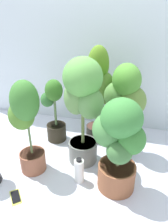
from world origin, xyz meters
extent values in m
plane|color=silver|center=(0.00, 0.00, 0.00)|extent=(8.00, 8.00, 0.00)
cube|color=silver|center=(0.00, 0.86, 1.00)|extent=(3.20, 0.01, 2.00)
cylinder|color=#965636|center=(0.35, -0.13, 0.10)|extent=(0.28, 0.28, 0.20)
cylinder|color=#45321A|center=(0.35, -0.13, 0.19)|extent=(0.26, 0.26, 0.02)
cylinder|color=#68714A|center=(0.35, -0.13, 0.42)|extent=(0.02, 0.02, 0.44)
ellipsoid|color=#3D863C|center=(0.35, -0.13, 0.59)|extent=(0.38, 0.38, 0.27)
ellipsoid|color=#4A8945|center=(0.27, -0.11, 0.47)|extent=(0.32, 0.32, 0.24)
ellipsoid|color=#3A7F35|center=(0.42, -0.15, 0.45)|extent=(0.25, 0.26, 0.21)
ellipsoid|color=#41733B|center=(0.36, -0.20, 0.37)|extent=(0.20, 0.20, 0.17)
cylinder|color=#99583E|center=(-0.35, -0.12, 0.08)|extent=(0.21, 0.21, 0.17)
cylinder|color=#422F1F|center=(-0.35, -0.12, 0.16)|extent=(0.19, 0.19, 0.02)
cylinder|color=#5D7746|center=(-0.35, -0.12, 0.43)|extent=(0.02, 0.02, 0.52)
ellipsoid|color=#3C7A30|center=(-0.35, -0.12, 0.63)|extent=(0.31, 0.31, 0.31)
ellipsoid|color=#52872E|center=(-0.41, -0.09, 0.49)|extent=(0.27, 0.26, 0.24)
cylinder|color=black|center=(0.33, 0.35, 0.09)|extent=(0.23, 0.23, 0.18)
cylinder|color=#3E2C1F|center=(0.33, 0.35, 0.18)|extent=(0.22, 0.22, 0.02)
cylinder|color=#5B7A43|center=(0.33, 0.35, 0.48)|extent=(0.02, 0.02, 0.59)
ellipsoid|color=#509534|center=(0.33, 0.35, 0.70)|extent=(0.34, 0.35, 0.28)
ellipsoid|color=#588D42|center=(0.25, 0.37, 0.55)|extent=(0.25, 0.25, 0.24)
ellipsoid|color=olive|center=(0.41, 0.33, 0.53)|extent=(0.29, 0.29, 0.27)
cylinder|color=#2C2619|center=(-0.33, 0.36, 0.09)|extent=(0.20, 0.20, 0.17)
cylinder|color=#3C2B19|center=(-0.33, 0.36, 0.17)|extent=(0.18, 0.18, 0.02)
cylinder|color=#577345|center=(-0.33, 0.36, 0.39)|extent=(0.02, 0.02, 0.42)
ellipsoid|color=#356E24|center=(-0.33, 0.36, 0.55)|extent=(0.23, 0.23, 0.21)
ellipsoid|color=#336D31|center=(-0.42, 0.38, 0.44)|extent=(0.15, 0.15, 0.15)
cylinder|color=#2D2A24|center=(0.07, 0.48, 0.08)|extent=(0.21, 0.21, 0.15)
cylinder|color=#462B24|center=(0.07, 0.48, 0.14)|extent=(0.19, 0.19, 0.02)
cylinder|color=#5F7D45|center=(0.07, 0.48, 0.51)|extent=(0.03, 0.03, 0.72)
ellipsoid|color=#588722|center=(0.07, 0.48, 0.79)|extent=(0.27, 0.26, 0.34)
ellipsoid|color=#587B27|center=(0.00, 0.50, 0.60)|extent=(0.22, 0.20, 0.28)
ellipsoid|color=#527B2D|center=(0.15, 0.47, 0.57)|extent=(0.21, 0.22, 0.31)
cylinder|color=slate|center=(0.02, 0.11, 0.10)|extent=(0.25, 0.25, 0.19)
cylinder|color=#472B1E|center=(0.02, 0.11, 0.18)|extent=(0.23, 0.23, 0.02)
cylinder|color=olive|center=(0.02, 0.11, 0.52)|extent=(0.03, 0.03, 0.66)
ellipsoid|color=#62AA4D|center=(0.02, 0.11, 0.77)|extent=(0.43, 0.43, 0.31)
ellipsoid|color=#6A9852|center=(-0.03, 0.12, 0.60)|extent=(0.26, 0.28, 0.30)
ellipsoid|color=#61954F|center=(0.09, 0.09, 0.57)|extent=(0.28, 0.28, 0.25)
cube|color=#CCD04D|center=(-0.33, -0.43, 0.00)|extent=(0.15, 0.15, 0.01)
cube|color=black|center=(-0.33, -0.43, 0.01)|extent=(0.12, 0.12, 0.00)
cylinder|color=white|center=(0.06, -0.15, 0.10)|extent=(0.08, 0.08, 0.20)
cylinder|color=black|center=(0.06, -0.15, 0.21)|extent=(0.04, 0.04, 0.02)
camera|label=1|loc=(0.41, -1.28, 1.18)|focal=31.65mm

